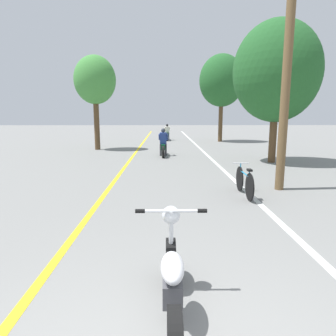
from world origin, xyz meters
TOP-DOWN VIEW (x-y plane):
  - lane_stripe_center at (-1.70, 12.94)m, footprint 0.14×48.00m
  - lane_stripe_edge at (2.20, 12.94)m, footprint 0.14×48.00m
  - utility_pole at (3.21, 6.45)m, footprint 1.10×0.24m
  - roadside_tree_right_near at (4.75, 11.40)m, footprint 3.74×3.36m
  - roadside_tree_right_far at (4.39, 21.98)m, footprint 3.46×3.12m
  - roadside_tree_left at (-4.17, 16.53)m, footprint 2.47×2.22m
  - motorcycle_foreground at (-0.02, 1.00)m, footprint 0.83×1.96m
  - motorcycle_rider_lead at (-0.13, 13.63)m, footprint 0.50×2.14m
  - motorcycle_rider_far at (0.19, 23.30)m, footprint 0.50×2.01m
  - bicycle_parked at (2.03, 5.81)m, footprint 0.44×1.68m

SIDE VIEW (x-z plane):
  - lane_stripe_center at x=-1.70m, z-range 0.00..0.01m
  - lane_stripe_edge at x=2.20m, z-range 0.00..0.01m
  - bicycle_parked at x=2.03m, z-range -0.03..0.78m
  - motorcycle_foreground at x=-0.02m, z-range -0.10..0.95m
  - motorcycle_rider_far at x=0.19m, z-range -0.16..1.19m
  - motorcycle_rider_lead at x=-0.13m, z-range -0.18..1.25m
  - utility_pole at x=3.21m, z-range 0.09..6.90m
  - roadside_tree_right_near at x=4.75m, z-range 0.88..6.97m
  - roadside_tree_left at x=-4.17m, z-range 1.31..6.88m
  - roadside_tree_right_far at x=4.39m, z-range 1.34..8.04m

